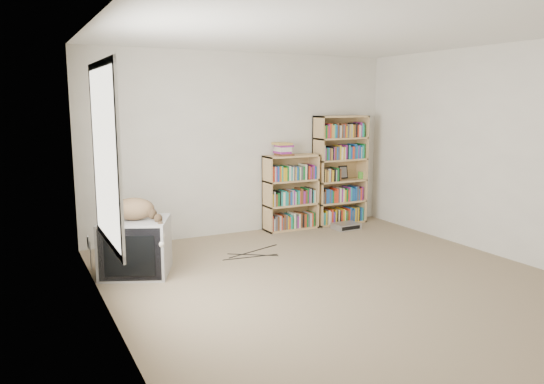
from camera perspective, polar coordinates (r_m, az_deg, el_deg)
name	(u,v)px	position (r m, az deg, el deg)	size (l,w,h in m)	color
floor	(343,285)	(5.51, 7.66, -9.84)	(4.50, 5.00, 0.01)	gray
wall_back	(244,144)	(7.41, -3.08, 5.16)	(4.50, 0.02, 2.50)	silver
wall_left	(109,177)	(4.37, -17.12, 1.58)	(0.02, 5.00, 2.50)	silver
wall_right	(507,152)	(6.76, 23.92, 3.91)	(0.02, 5.00, 2.50)	silver
ceiling	(349,30)	(5.24, 8.31, 16.90)	(4.50, 5.00, 0.02)	white
window	(105,155)	(4.55, -17.50, 3.77)	(0.02, 1.22, 1.52)	white
crt_tv	(136,247)	(5.90, -14.45, -5.72)	(0.88, 0.85, 0.60)	#A8A8AB
cat	(137,212)	(5.74, -14.28, -2.14)	(0.60, 0.62, 0.52)	#3A2C18
bookcase_tall	(339,172)	(8.07, 7.27, 2.12)	(0.81, 0.30, 1.63)	tan
bookcase_short	(290,195)	(7.68, 1.97, -0.33)	(0.79, 0.30, 1.08)	tan
book_stack	(283,149)	(7.52, 1.19, 4.64)	(0.22, 0.28, 0.18)	red
green_mug	(361,175)	(8.28, 9.51, 1.82)	(0.09, 0.09, 0.10)	green
framed_print	(343,172)	(8.20, 7.65, 2.13)	(0.15, 0.01, 0.20)	black
dvd_player	(346,226)	(7.82, 7.96, -3.64)	(0.37, 0.27, 0.08)	#B1B0B6
wall_outlet	(88,242)	(6.15, -19.18, -5.11)	(0.01, 0.08, 0.13)	silver
floor_cables	(267,255)	(6.47, -0.49, -6.74)	(1.20, 0.70, 0.01)	black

